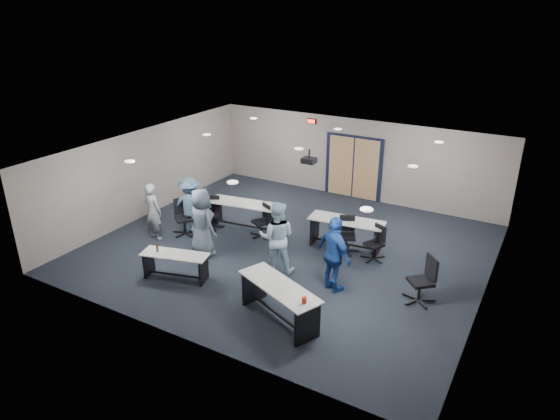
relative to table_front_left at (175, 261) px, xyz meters
The scene contains 25 objects.
floor 3.21m from the table_front_left, 59.79° to the left, with size 10.00×10.00×0.00m, color black.
back_wall 7.48m from the table_front_left, 77.55° to the left, with size 10.00×0.04×2.70m, color gray.
front_wall 2.54m from the table_front_left, 47.58° to the right, with size 10.00×0.04×2.70m, color gray.
left_wall 4.46m from the table_front_left, 141.05° to the left, with size 0.04×9.00×2.70m, color gray.
right_wall 7.21m from the table_front_left, 22.61° to the left, with size 0.04×9.00×2.70m, color gray.
ceiling 3.89m from the table_front_left, 59.79° to the left, with size 10.00×9.00×0.04m, color white.
double_door 7.41m from the table_front_left, 77.49° to the left, with size 2.00×0.07×2.20m.
exit_sign 7.47m from the table_front_left, 90.00° to the left, with size 0.32×0.07×0.18m.
ceiling_projector 4.24m from the table_front_left, 59.66° to the left, with size 0.35×0.32×0.37m.
ceiling_can_lights 4.06m from the table_front_left, 61.91° to the left, with size 6.24×5.74×0.02m, color silver, non-canonical shape.
table_front_left is the anchor object (origin of this frame).
table_front_right 3.05m from the table_front_left, ahead, with size 2.15×1.42×0.97m.
table_back_left 3.21m from the table_front_left, 93.20° to the left, with size 2.11×0.95×0.82m.
table_back_right 4.60m from the table_front_left, 50.69° to the left, with size 2.07×0.87×0.82m.
chair_back_a 2.96m from the table_front_left, 109.48° to the left, with size 0.60×0.60×0.95m, color black, non-canonical shape.
chair_back_b 3.07m from the table_front_left, 80.15° to the left, with size 0.59×0.59×0.93m, color black, non-canonical shape.
chair_back_c 4.51m from the table_front_left, 47.81° to the left, with size 0.61×0.61×0.98m, color black, non-canonical shape.
chair_back_d 5.03m from the table_front_left, 40.82° to the left, with size 0.58×0.58×0.93m, color black, non-canonical shape.
chair_loose_left 2.50m from the table_front_left, 125.16° to the left, with size 0.65×0.65×1.03m, color black, non-canonical shape.
chair_loose_right 5.71m from the table_front_left, 19.61° to the left, with size 0.69×0.69×1.09m, color black, non-canonical shape.
person_gray 2.47m from the table_front_left, 144.63° to the left, with size 0.60×0.39×1.65m, color gray.
person_plaid 1.42m from the table_front_left, 98.38° to the left, with size 0.89×0.58×1.83m, color slate.
person_lightblue 2.51m from the table_front_left, 38.44° to the left, with size 0.89×0.69×1.83m, color #ACCEE4.
person_navy 3.81m from the table_front_left, 21.86° to the left, with size 1.07×0.45×1.83m, color navy.
person_back 2.62m from the table_front_left, 120.70° to the left, with size 1.09×0.62×1.68m, color #445E7A.
Camera 1 is at (5.83, -10.63, 6.20)m, focal length 32.00 mm.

